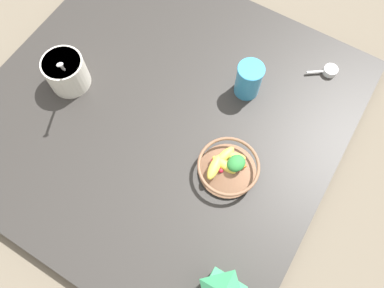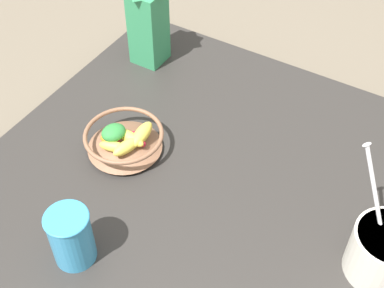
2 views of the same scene
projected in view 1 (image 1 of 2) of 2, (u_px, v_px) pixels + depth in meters
The scene contains 6 objects.
ground_plane at pixel (162, 117), 1.25m from camera, with size 6.00×6.00×0.00m, color #665B4C.
countertop at pixel (162, 114), 1.24m from camera, with size 1.13×1.13×0.04m.
fruit_bowl at pixel (228, 167), 1.10m from camera, with size 0.18×0.18×0.08m.
yogurt_tub at pixel (66, 71), 1.20m from camera, with size 0.14×0.17×0.25m.
drinking_cup at pixel (249, 79), 1.19m from camera, with size 0.09×0.09×0.13m.
measuring_scoop at pixel (329, 71), 1.26m from camera, with size 0.07×0.09×0.02m.
Camera 1 is at (-0.44, -0.38, 1.12)m, focal length 35.00 mm.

